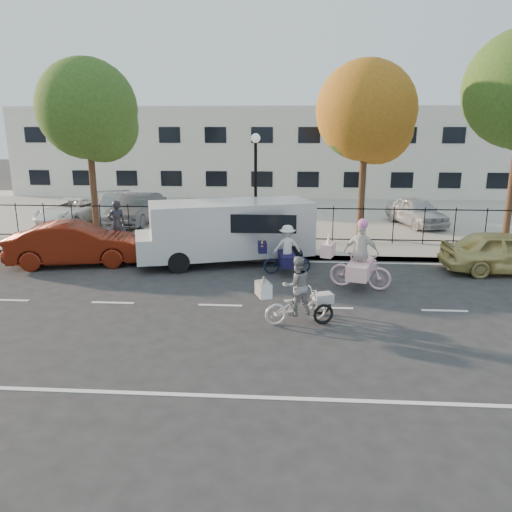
# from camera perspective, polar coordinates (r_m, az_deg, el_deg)

# --- Properties ---
(ground) EXTENTS (120.00, 120.00, 0.00)m
(ground) POSITION_cam_1_polar(r_m,az_deg,el_deg) (13.71, -4.11, -5.65)
(ground) COLOR #333334
(road_markings) EXTENTS (60.00, 9.52, 0.01)m
(road_markings) POSITION_cam_1_polar(r_m,az_deg,el_deg) (13.71, -4.11, -5.64)
(road_markings) COLOR silver
(road_markings) RESTS_ON ground
(curb) EXTENTS (60.00, 0.10, 0.15)m
(curb) POSITION_cam_1_polar(r_m,az_deg,el_deg) (18.47, -1.97, -0.03)
(curb) COLOR #A8A399
(curb) RESTS_ON ground
(sidewalk) EXTENTS (60.00, 2.20, 0.15)m
(sidewalk) POSITION_cam_1_polar(r_m,az_deg,el_deg) (19.49, -1.65, 0.75)
(sidewalk) COLOR #A8A399
(sidewalk) RESTS_ON ground
(parking_lot) EXTENTS (60.00, 15.60, 0.15)m
(parking_lot) POSITION_cam_1_polar(r_m,az_deg,el_deg) (28.18, 0.09, 5.08)
(parking_lot) COLOR #A8A399
(parking_lot) RESTS_ON ground
(iron_fence) EXTENTS (58.00, 0.06, 1.50)m
(iron_fence) POSITION_cam_1_polar(r_m,az_deg,el_deg) (20.38, -1.37, 3.74)
(iron_fence) COLOR black
(iron_fence) RESTS_ON sidewalk
(building) EXTENTS (34.00, 10.00, 6.00)m
(building) POSITION_cam_1_polar(r_m,az_deg,el_deg) (37.82, 1.13, 11.96)
(building) COLOR silver
(building) RESTS_ON ground
(lamppost) EXTENTS (0.36, 0.36, 4.33)m
(lamppost) POSITION_cam_1_polar(r_m,az_deg,el_deg) (19.64, -0.05, 9.85)
(lamppost) COLOR black
(lamppost) RESTS_ON sidewalk
(street_sign) EXTENTS (0.85, 0.06, 1.80)m
(street_sign) POSITION_cam_1_polar(r_m,az_deg,el_deg) (20.15, -6.75, 5.02)
(street_sign) COLOR black
(street_sign) RESTS_ON sidewalk
(zebra_trike) EXTENTS (1.97, 1.31, 1.70)m
(zebra_trike) POSITION_cam_1_polar(r_m,az_deg,el_deg) (12.35, 4.67, -4.73)
(zebra_trike) COLOR silver
(zebra_trike) RESTS_ON ground
(unicorn_bike) EXTENTS (2.16, 1.56, 2.13)m
(unicorn_bike) POSITION_cam_1_polar(r_m,az_deg,el_deg) (15.19, 11.73, -0.78)
(unicorn_bike) COLOR #F9BED7
(unicorn_bike) RESTS_ON ground
(bull_bike) EXTENTS (1.79, 1.24, 1.64)m
(bull_bike) POSITION_cam_1_polar(r_m,az_deg,el_deg) (16.44, 3.49, 0.19)
(bull_bike) COLOR #0F1732
(bull_bike) RESTS_ON ground
(white_van) EXTENTS (6.61, 3.68, 2.18)m
(white_van) POSITION_cam_1_polar(r_m,az_deg,el_deg) (17.72, -3.21, 3.08)
(white_van) COLOR silver
(white_van) RESTS_ON ground
(red_sedan) EXTENTS (4.78, 2.52, 1.50)m
(red_sedan) POSITION_cam_1_polar(r_m,az_deg,el_deg) (18.57, -19.87, 1.32)
(red_sedan) COLOR #62190B
(red_sedan) RESTS_ON ground
(gold_sedan) EXTENTS (4.22, 1.86, 1.41)m
(gold_sedan) POSITION_cam_1_polar(r_m,az_deg,el_deg) (18.47, 26.71, 0.41)
(gold_sedan) COLOR tan
(gold_sedan) RESTS_ON ground
(pedestrian) EXTENTS (0.80, 0.73, 1.83)m
(pedestrian) POSITION_cam_1_polar(r_m,az_deg,el_deg) (20.15, -15.61, 3.57)
(pedestrian) COLOR black
(pedestrian) RESTS_ON sidewalk
(lot_car_a) EXTENTS (3.42, 5.17, 1.39)m
(lot_car_a) POSITION_cam_1_polar(r_m,az_deg,el_deg) (25.27, -15.86, 5.19)
(lot_car_a) COLOR #B5B9BD
(lot_car_a) RESTS_ON parking_lot
(lot_car_b) EXTENTS (2.76, 4.65, 1.21)m
(lot_car_b) POSITION_cam_1_polar(r_m,az_deg,el_deg) (26.08, -20.19, 4.92)
(lot_car_b) COLOR white
(lot_car_b) RESTS_ON parking_lot
(lot_car_c) EXTENTS (1.88, 4.46, 1.43)m
(lot_car_c) POSITION_cam_1_polar(r_m,az_deg,el_deg) (24.90, -13.40, 5.26)
(lot_car_c) COLOR #47484E
(lot_car_c) RESTS_ON parking_lot
(lot_car_d) EXTENTS (2.59, 4.16, 1.32)m
(lot_car_d) POSITION_cam_1_polar(r_m,az_deg,el_deg) (25.01, 17.87, 4.86)
(lot_car_d) COLOR #B8BCC0
(lot_car_d) RESTS_ON parking_lot
(tree_west) EXTENTS (4.07, 4.07, 7.46)m
(tree_west) POSITION_cam_1_polar(r_m,az_deg,el_deg) (22.28, -18.31, 15.15)
(tree_west) COLOR #442D1D
(tree_west) RESTS_ON ground
(tree_mid) EXTENTS (4.01, 4.01, 7.35)m
(tree_mid) POSITION_cam_1_polar(r_m,az_deg,el_deg) (21.22, 12.81, 15.36)
(tree_mid) COLOR #442D1D
(tree_mid) RESTS_ON ground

